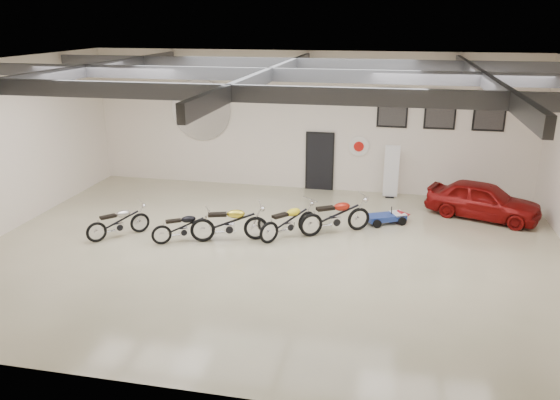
% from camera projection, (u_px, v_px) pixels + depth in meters
% --- Properties ---
extents(floor, '(16.00, 12.00, 0.01)m').
position_uv_depth(floor, '(271.00, 252.00, 14.91)').
color(floor, '#BDB490').
rests_on(floor, ground).
extents(ceiling, '(16.00, 12.00, 0.01)m').
position_uv_depth(ceiling, '(270.00, 64.00, 13.32)').
color(ceiling, slate).
rests_on(ceiling, back_wall).
extents(back_wall, '(16.00, 0.02, 5.00)m').
position_uv_depth(back_wall, '(307.00, 122.00, 19.69)').
color(back_wall, silver).
rests_on(back_wall, floor).
extents(ceiling_beams, '(15.80, 11.80, 0.32)m').
position_uv_depth(ceiling_beams, '(270.00, 75.00, 13.40)').
color(ceiling_beams, '#4F5055').
rests_on(ceiling_beams, ceiling).
extents(door, '(0.92, 0.08, 2.10)m').
position_uv_depth(door, '(320.00, 162.00, 20.01)').
color(door, black).
rests_on(door, back_wall).
extents(logo_plaque, '(2.30, 0.06, 1.16)m').
position_uv_depth(logo_plaque, '(201.00, 110.00, 20.32)').
color(logo_plaque, silver).
rests_on(logo_plaque, back_wall).
extents(poster_left, '(1.05, 0.08, 1.35)m').
position_uv_depth(poster_left, '(393.00, 108.00, 18.88)').
color(poster_left, black).
rests_on(poster_left, back_wall).
extents(poster_mid, '(1.05, 0.08, 1.35)m').
position_uv_depth(poster_mid, '(440.00, 110.00, 18.57)').
color(poster_mid, black).
rests_on(poster_mid, back_wall).
extents(poster_right, '(1.05, 0.08, 1.35)m').
position_uv_depth(poster_right, '(490.00, 111.00, 18.26)').
color(poster_right, black).
rests_on(poster_right, back_wall).
extents(oil_sign, '(0.72, 0.10, 0.72)m').
position_uv_depth(oil_sign, '(359.00, 146.00, 19.53)').
color(oil_sign, white).
rests_on(oil_sign, back_wall).
extents(banner_stand, '(0.52, 0.21, 1.88)m').
position_uv_depth(banner_stand, '(391.00, 172.00, 19.12)').
color(banner_stand, white).
rests_on(banner_stand, floor).
extents(motorcycle_silver, '(1.67, 1.74, 0.96)m').
position_uv_depth(motorcycle_silver, '(118.00, 222.00, 15.77)').
color(motorcycle_silver, silver).
rests_on(motorcycle_silver, floor).
extents(motorcycle_black, '(1.79, 1.39, 0.92)m').
position_uv_depth(motorcycle_black, '(183.00, 226.00, 15.46)').
color(motorcycle_black, silver).
rests_on(motorcycle_black, floor).
extents(motorcycle_gold, '(2.27, 1.30, 1.13)m').
position_uv_depth(motorcycle_gold, '(229.00, 222.00, 15.48)').
color(motorcycle_gold, silver).
rests_on(motorcycle_gold, floor).
extents(motorcycle_yellow, '(1.77, 1.91, 1.04)m').
position_uv_depth(motorcycle_yellow, '(288.00, 221.00, 15.72)').
color(motorcycle_yellow, silver).
rests_on(motorcycle_yellow, floor).
extents(motorcycle_red, '(2.23, 1.70, 1.14)m').
position_uv_depth(motorcycle_red, '(335.00, 215.00, 16.02)').
color(motorcycle_red, silver).
rests_on(motorcycle_red, floor).
extents(go_kart, '(1.64, 1.28, 0.54)m').
position_uv_depth(go_kart, '(390.00, 215.00, 16.92)').
color(go_kart, navy).
rests_on(go_kart, floor).
extents(vintage_car, '(2.51, 3.73, 1.18)m').
position_uv_depth(vintage_car, '(483.00, 200.00, 17.28)').
color(vintage_car, maroon).
rests_on(vintage_car, floor).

